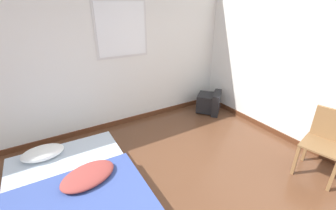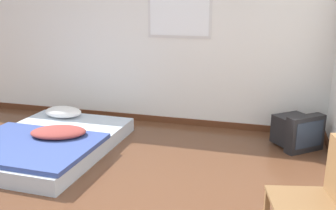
% 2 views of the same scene
% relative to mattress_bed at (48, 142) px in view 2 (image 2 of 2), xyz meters
% --- Properties ---
extents(ground_plane, '(20.00, 20.00, 0.00)m').
position_rel_mattress_bed_xyz_m(ground_plane, '(0.79, -1.03, -0.12)').
color(ground_plane, brown).
extents(wall_back, '(7.21, 0.08, 2.60)m').
position_rel_mattress_bed_xyz_m(wall_back, '(0.79, 1.42, 1.17)').
color(wall_back, white).
rests_on(wall_back, ground_plane).
extents(mattress_bed, '(1.44, 1.91, 0.32)m').
position_rel_mattress_bed_xyz_m(mattress_bed, '(0.00, 0.00, 0.00)').
color(mattress_bed, silver).
rests_on(mattress_bed, ground_plane).
extents(crt_tv, '(0.62, 0.62, 0.43)m').
position_rel_mattress_bed_xyz_m(crt_tv, '(2.81, 0.92, 0.09)').
color(crt_tv, black).
rests_on(crt_tv, ground_plane).
extents(wooden_chair, '(0.54, 0.54, 0.86)m').
position_rel_mattress_bed_xyz_m(wooden_chair, '(2.85, -1.20, 0.39)').
color(wooden_chair, olive).
rests_on(wooden_chair, ground_plane).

